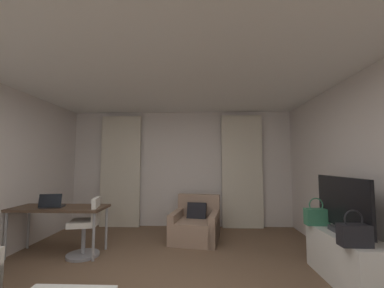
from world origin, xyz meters
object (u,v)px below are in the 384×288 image
(tv_console, at_px, (347,259))
(armchair, at_px, (196,226))
(tv_flatscreen, at_px, (342,206))
(desk_chair, at_px, (86,230))
(handbag_secondary, at_px, (354,234))
(desk, at_px, (60,211))
(laptop, at_px, (52,205))
(handbag_primary, at_px, (316,216))

(tv_console, bearing_deg, armchair, 139.58)
(tv_flatscreen, bearing_deg, tv_console, -90.00)
(desk_chair, bearing_deg, handbag_secondary, -18.90)
(tv_flatscreen, bearing_deg, handbag_secondary, -109.07)
(tv_flatscreen, bearing_deg, desk, 169.47)
(armchair, xyz_separation_m, handbag_secondary, (1.67, -1.97, 0.44))
(desk, relative_size, laptop, 3.91)
(laptop, relative_size, handbag_secondary, 1.00)
(laptop, xyz_separation_m, tv_flatscreen, (4.06, -0.67, 0.12))
(desk, relative_size, handbag_primary, 3.89)
(laptop, distance_m, tv_flatscreen, 4.11)
(desk_chair, bearing_deg, desk, 173.12)
(laptop, relative_size, handbag_primary, 1.00)
(armchair, xyz_separation_m, desk_chair, (-1.67, -0.83, 0.13))
(desk, distance_m, laptop, 0.16)
(tv_console, distance_m, tv_flatscreen, 0.61)
(laptop, height_order, handbag_primary, laptop)
(tv_flatscreen, height_order, handbag_secondary, tv_flatscreen)
(tv_flatscreen, xyz_separation_m, handbag_secondary, (-0.16, -0.46, -0.20))
(handbag_secondary, bearing_deg, tv_flatscreen, 70.93)
(tv_flatscreen, bearing_deg, handbag_primary, 110.53)
(armchair, relative_size, desk, 0.69)
(desk_chair, distance_m, handbag_primary, 3.39)
(armchair, distance_m, desk_chair, 1.87)
(desk, relative_size, handbag_secondary, 3.89)
(armchair, height_order, handbag_primary, handbag_primary)
(tv_flatscreen, bearing_deg, laptop, 170.64)
(armchair, distance_m, tv_console, 2.40)
(tv_console, xyz_separation_m, handbag_secondary, (-0.16, -0.42, 0.41))
(desk_chair, height_order, tv_console, desk_chair)
(desk_chair, xyz_separation_m, handbag_secondary, (3.34, -1.14, 0.30))
(tv_console, height_order, handbag_secondary, handbag_secondary)
(desk, xyz_separation_m, handbag_primary, (3.83, -0.36, 0.03))
(handbag_primary, bearing_deg, handbag_secondary, -91.29)
(desk, distance_m, tv_console, 4.06)
(armchair, xyz_separation_m, desk, (-2.14, -0.77, 0.41))
(armchair, bearing_deg, laptop, -159.31)
(desk, xyz_separation_m, tv_flatscreen, (3.97, -0.74, 0.23))
(armchair, bearing_deg, tv_console, -40.42)
(desk_chair, xyz_separation_m, laptop, (-0.56, -0.01, 0.38))
(armchair, xyz_separation_m, tv_flatscreen, (1.83, -1.51, 0.64))
(desk, height_order, tv_console, desk)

